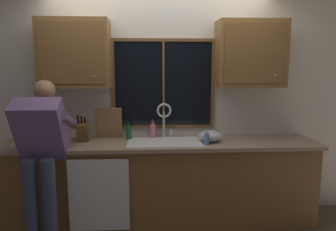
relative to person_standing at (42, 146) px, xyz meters
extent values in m
cube|color=silver|center=(1.14, 0.70, 0.30)|extent=(5.74, 0.12, 2.55)
cube|color=black|center=(1.19, 0.63, 0.55)|extent=(1.10, 0.02, 0.95)
cube|color=brown|center=(1.19, 0.62, 1.04)|extent=(1.17, 0.02, 0.04)
cube|color=brown|center=(1.19, 0.62, 0.06)|extent=(1.17, 0.02, 0.04)
cube|color=brown|center=(0.63, 0.62, 0.55)|extent=(0.03, 0.02, 0.95)
cube|color=brown|center=(1.76, 0.62, 0.55)|extent=(0.03, 0.02, 0.95)
cube|color=brown|center=(1.19, 0.62, 0.55)|extent=(0.02, 0.02, 0.95)
cube|color=brown|center=(1.14, 0.35, -0.53)|extent=(3.34, 0.58, 0.88)
cube|color=gray|center=(1.14, 0.33, -0.07)|extent=(3.40, 0.62, 0.04)
cube|color=white|center=(0.52, 0.03, -0.52)|extent=(0.60, 0.02, 0.74)
cube|color=olive|center=(0.25, 0.47, 0.89)|extent=(0.73, 0.33, 0.72)
cube|color=brown|center=(0.25, 0.30, 0.89)|extent=(0.65, 0.01, 0.62)
sphere|color=#B2B2B7|center=(0.47, 0.29, 0.66)|extent=(0.02, 0.02, 0.02)
cube|color=olive|center=(2.14, 0.47, 0.89)|extent=(0.73, 0.33, 0.72)
cube|color=brown|center=(2.14, 0.30, 0.89)|extent=(0.65, 0.01, 0.62)
sphere|color=#B2B2B7|center=(2.36, 0.29, 0.66)|extent=(0.02, 0.02, 0.02)
cube|color=silver|center=(1.19, 0.34, -0.06)|extent=(0.80, 0.46, 0.02)
cube|color=beige|center=(0.99, 0.34, -0.16)|extent=(0.36, 0.42, 0.20)
cube|color=beige|center=(1.39, 0.34, -0.16)|extent=(0.36, 0.42, 0.20)
cube|color=silver|center=(1.19, 0.34, -0.16)|extent=(0.04, 0.42, 0.20)
cylinder|color=silver|center=(1.19, 0.56, 0.10)|extent=(0.03, 0.03, 0.30)
torus|color=silver|center=(1.19, 0.50, 0.27)|extent=(0.16, 0.02, 0.16)
cylinder|color=silver|center=(1.27, 0.56, 0.00)|extent=(0.03, 0.03, 0.09)
cylinder|color=#384260|center=(-0.08, -0.12, -0.53)|extent=(0.13, 0.13, 0.88)
cylinder|color=#384260|center=(0.09, -0.12, -0.53)|extent=(0.13, 0.13, 0.88)
cube|color=slate|center=(0.00, 0.01, 0.17)|extent=(0.44, 0.45, 0.62)
sphere|color=#A57A5B|center=(0.00, 0.18, 0.52)|extent=(0.21, 0.21, 0.21)
cylinder|color=slate|center=(-0.22, 0.19, 0.22)|extent=(0.09, 0.52, 0.26)
cylinder|color=slate|center=(0.22, 0.19, 0.22)|extent=(0.09, 0.52, 0.26)
cube|color=brown|center=(0.31, 0.41, 0.05)|extent=(0.12, 0.18, 0.25)
cylinder|color=black|center=(0.28, 0.35, 0.20)|extent=(0.02, 0.05, 0.09)
cylinder|color=black|center=(0.31, 0.36, 0.20)|extent=(0.02, 0.04, 0.08)
cylinder|color=black|center=(0.35, 0.36, 0.19)|extent=(0.02, 0.04, 0.06)
cube|color=#997047|center=(0.58, 0.55, 0.12)|extent=(0.29, 0.09, 0.35)
ellipsoid|color=#B7B7BC|center=(1.69, 0.33, 0.00)|extent=(0.26, 0.26, 0.13)
cylinder|color=#668CCC|center=(1.62, 0.20, 0.00)|extent=(0.06, 0.06, 0.12)
cylinder|color=silver|center=(1.62, 0.20, 0.08)|extent=(0.02, 0.02, 0.04)
cylinder|color=silver|center=(1.62, 0.18, 0.10)|extent=(0.01, 0.04, 0.01)
cylinder|color=pink|center=(1.07, 0.56, 0.02)|extent=(0.08, 0.08, 0.16)
cylinder|color=#AD5B7A|center=(1.07, 0.56, 0.12)|extent=(0.03, 0.03, 0.04)
cylinder|color=black|center=(1.07, 0.56, 0.15)|extent=(0.04, 0.04, 0.01)
cylinder|color=#1E592D|center=(0.80, 0.51, 0.02)|extent=(0.06, 0.06, 0.15)
cylinder|color=#184724|center=(0.80, 0.51, 0.11)|extent=(0.03, 0.03, 0.04)
cylinder|color=black|center=(0.80, 0.51, 0.13)|extent=(0.03, 0.03, 0.01)
camera|label=1|loc=(1.03, -3.03, 0.76)|focal=34.21mm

